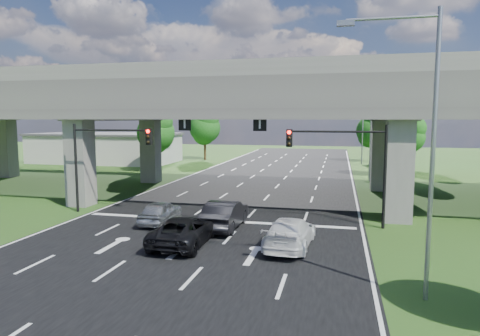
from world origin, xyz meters
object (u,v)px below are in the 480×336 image
at_px(signal_right, 346,156).
at_px(signal_left, 104,151).
at_px(streetlight_beyond, 360,122).
at_px(car_dark, 225,214).
at_px(car_silver, 161,212).
at_px(car_white, 290,233).
at_px(car_trailing, 185,230).
at_px(streetlight_far, 367,124).
at_px(streetlight_near, 421,133).

relative_size(signal_right, signal_left, 1.00).
xyz_separation_m(streetlight_beyond, car_dark, (-9.04, -38.16, -5.00)).
distance_m(car_silver, car_white, 8.82).
relative_size(signal_right, car_trailing, 1.15).
bearing_deg(car_silver, streetlight_beyond, -111.35).
bearing_deg(streetlight_far, car_white, -101.20).
distance_m(signal_right, car_silver, 11.58).
bearing_deg(signal_left, streetlight_near, -29.02).
xyz_separation_m(signal_left, streetlight_beyond, (17.92, 36.06, 1.66)).
distance_m(signal_left, streetlight_near, 20.56).
relative_size(signal_right, car_white, 1.19).
bearing_deg(streetlight_beyond, car_dark, -103.33).
relative_size(car_dark, car_trailing, 0.95).
bearing_deg(streetlight_beyond, car_trailing, -103.71).
height_order(signal_right, streetlight_near, streetlight_near).
distance_m(streetlight_far, car_trailing, 28.14).
bearing_deg(streetlight_far, signal_right, -96.47).
xyz_separation_m(signal_right, car_white, (-2.68, -4.95, -3.42)).
distance_m(streetlight_beyond, car_silver, 40.40).
xyz_separation_m(signal_right, car_trailing, (-7.91, -5.68, -3.43)).
xyz_separation_m(signal_right, streetlight_beyond, (2.27, 36.06, 1.66)).
distance_m(signal_left, streetlight_beyond, 40.30).
xyz_separation_m(streetlight_far, car_white, (-4.95, -25.01, -5.08)).
distance_m(signal_right, streetlight_far, 20.25).
relative_size(signal_right, streetlight_far, 0.60).
distance_m(signal_left, car_white, 14.30).
bearing_deg(streetlight_near, car_silver, 148.25).
relative_size(streetlight_far, car_silver, 2.44).
relative_size(car_silver, car_dark, 0.83).
xyz_separation_m(streetlight_far, car_trailing, (-10.18, -25.74, -5.09)).
relative_size(signal_left, car_trailing, 1.15).
bearing_deg(car_white, car_dark, -31.02).
distance_m(car_dark, car_trailing, 3.76).
bearing_deg(streetlight_far, car_dark, -112.20).
xyz_separation_m(streetlight_far, streetlight_beyond, (0.00, 16.00, 0.00)).
xyz_separation_m(car_dark, car_trailing, (-1.14, -3.58, -0.09)).
height_order(streetlight_near, streetlight_beyond, same).
height_order(streetlight_near, car_silver, streetlight_near).
height_order(car_white, car_trailing, car_white).
distance_m(signal_left, car_trailing, 10.20).
distance_m(signal_left, car_silver, 6.14).
relative_size(streetlight_beyond, car_silver, 2.44).
relative_size(streetlight_beyond, car_white, 1.98).
bearing_deg(car_silver, streetlight_near, 146.11).
height_order(streetlight_far, car_trailing, streetlight_far).
bearing_deg(streetlight_beyond, signal_right, -93.61).
relative_size(signal_left, car_white, 1.19).
bearing_deg(streetlight_far, streetlight_near, -90.00).
xyz_separation_m(signal_left, car_dark, (8.88, -2.10, -3.34)).
bearing_deg(streetlight_near, streetlight_beyond, 90.00).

